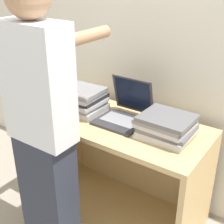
{
  "coord_description": "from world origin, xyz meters",
  "views": [
    {
      "loc": [
        1.05,
        -1.3,
        1.78
      ],
      "look_at": [
        0.0,
        0.21,
        0.9
      ],
      "focal_mm": 50.0,
      "sensor_mm": 36.0,
      "label": 1
    }
  ],
  "objects_px": {
    "laptop_open": "(124,113)",
    "person": "(43,132)",
    "laptop_stack_right": "(166,126)",
    "laptop_stack_left": "(81,100)"
  },
  "relations": [
    {
      "from": "laptop_open",
      "to": "laptop_stack_left",
      "type": "height_order",
      "value": "laptop_open"
    },
    {
      "from": "laptop_stack_left",
      "to": "laptop_stack_right",
      "type": "relative_size",
      "value": 0.99
    },
    {
      "from": "laptop_stack_right",
      "to": "laptop_stack_left",
      "type": "bearing_deg",
      "value": -179.86
    },
    {
      "from": "laptop_stack_left",
      "to": "person",
      "type": "xyz_separation_m",
      "value": [
        0.15,
        -0.52,
        0.02
      ]
    },
    {
      "from": "laptop_open",
      "to": "person",
      "type": "bearing_deg",
      "value": -108.26
    },
    {
      "from": "laptop_stack_left",
      "to": "laptop_open",
      "type": "bearing_deg",
      "value": 9.62
    },
    {
      "from": "laptop_open",
      "to": "laptop_stack_right",
      "type": "relative_size",
      "value": 1.02
    },
    {
      "from": "laptop_open",
      "to": "person",
      "type": "relative_size",
      "value": 0.2
    },
    {
      "from": "laptop_stack_left",
      "to": "person",
      "type": "distance_m",
      "value": 0.54
    },
    {
      "from": "laptop_stack_right",
      "to": "person",
      "type": "xyz_separation_m",
      "value": [
        -0.54,
        -0.52,
        0.03
      ]
    }
  ]
}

